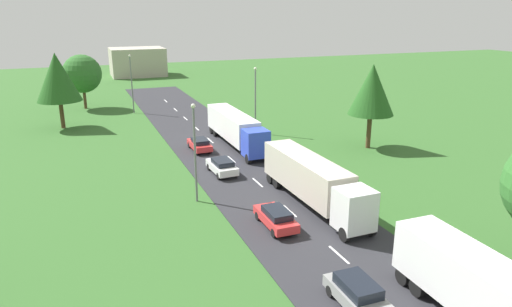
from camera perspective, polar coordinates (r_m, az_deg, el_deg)
road at (r=31.88m, az=8.85°, el=-11.11°), size 10.00×140.00×0.06m
lane_marking_centre at (r=28.54m, az=13.69°, el=-14.99°), size 0.16×120.37×0.01m
truck_lead at (r=25.20m, az=27.77°, el=-15.84°), size 2.62×12.87×3.59m
truck_second at (r=37.10m, az=6.95°, el=-3.21°), size 2.77×13.47×3.67m
truck_third at (r=53.24m, az=-2.54°, el=3.19°), size 2.52×14.43×3.61m
car_second at (r=25.82m, az=12.52°, el=-16.57°), size 1.98×4.50×1.55m
car_third at (r=33.65m, az=2.46°, el=-7.82°), size 1.79×4.40×1.42m
car_fourth at (r=44.31m, az=-4.18°, el=-1.54°), size 2.04×4.28×1.44m
car_fifth at (r=51.82m, az=-6.92°, el=1.14°), size 1.88×4.25×1.38m
lamppost_second at (r=37.14m, az=-7.50°, el=0.64°), size 0.36×0.36×8.13m
lamppost_third at (r=58.25m, az=-0.08°, el=6.95°), size 0.36×0.36×8.33m
lamppost_fourth at (r=72.51m, az=-15.02°, el=8.58°), size 0.36×0.36×8.74m
tree_oak at (r=53.05m, az=14.03°, el=7.59°), size 5.06×5.06×9.44m
tree_maple at (r=65.76m, az=-23.19°, el=8.59°), size 5.65×5.65×9.85m
tree_pine at (r=78.20m, az=-20.55°, el=9.14°), size 5.93×5.93×8.47m
distant_building at (r=115.15m, az=-14.32°, el=10.83°), size 12.23×9.46×6.47m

